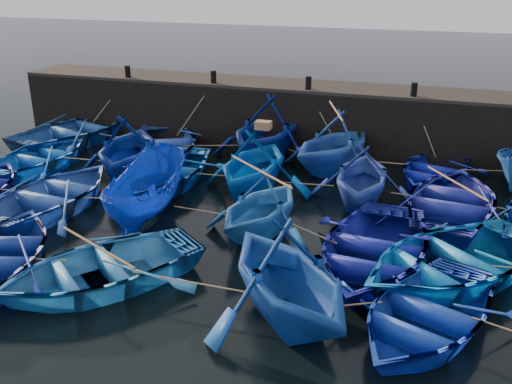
% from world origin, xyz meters
% --- Properties ---
extents(ground, '(120.00, 120.00, 0.00)m').
position_xyz_m(ground, '(0.00, 0.00, 0.00)').
color(ground, black).
rests_on(ground, ground).
extents(quay_wall, '(26.00, 2.50, 2.50)m').
position_xyz_m(quay_wall, '(0.00, 10.50, 1.25)').
color(quay_wall, black).
rests_on(quay_wall, ground).
extents(quay_top, '(26.00, 2.50, 0.12)m').
position_xyz_m(quay_top, '(0.00, 10.50, 2.56)').
color(quay_top, black).
rests_on(quay_top, quay_wall).
extents(bollard_0, '(0.24, 0.24, 0.50)m').
position_xyz_m(bollard_0, '(-8.00, 9.60, 2.87)').
color(bollard_0, black).
rests_on(bollard_0, quay_top).
extents(bollard_1, '(0.24, 0.24, 0.50)m').
position_xyz_m(bollard_1, '(-4.00, 9.60, 2.87)').
color(bollard_1, black).
rests_on(bollard_1, quay_top).
extents(bollard_2, '(0.24, 0.24, 0.50)m').
position_xyz_m(bollard_2, '(0.00, 9.60, 2.87)').
color(bollard_2, black).
rests_on(bollard_2, quay_top).
extents(bollard_3, '(0.24, 0.24, 0.50)m').
position_xyz_m(bollard_3, '(4.00, 9.60, 2.87)').
color(bollard_3, black).
rests_on(bollard_3, quay_top).
extents(boat_0, '(5.65, 6.69, 1.18)m').
position_xyz_m(boat_0, '(-9.69, 7.80, 0.59)').
color(boat_0, navy).
rests_on(boat_0, ground).
extents(boat_1, '(5.99, 6.61, 1.12)m').
position_xyz_m(boat_1, '(-5.26, 7.31, 0.56)').
color(boat_1, '#2847B8').
rests_on(boat_1, ground).
extents(boat_2, '(4.70, 5.31, 2.59)m').
position_xyz_m(boat_2, '(-1.25, 8.14, 1.29)').
color(boat_2, navy).
rests_on(boat_2, ground).
extents(boat_3, '(5.18, 5.50, 2.30)m').
position_xyz_m(boat_3, '(1.48, 7.67, 1.15)').
color(boat_3, blue).
rests_on(boat_3, ground).
extents(boat_4, '(4.22, 5.07, 0.91)m').
position_xyz_m(boat_4, '(5.04, 7.81, 0.45)').
color(boat_4, '#0B138C').
rests_on(boat_4, ground).
extents(boat_6, '(3.87, 4.97, 0.95)m').
position_xyz_m(boat_6, '(-8.93, 4.55, 0.47)').
color(boat_6, blue).
rests_on(boat_6, ground).
extents(boat_7, '(5.01, 5.43, 2.37)m').
position_xyz_m(boat_7, '(-5.27, 4.70, 1.19)').
color(boat_7, navy).
rests_on(boat_7, ground).
extents(boat_8, '(3.92, 5.26, 1.04)m').
position_xyz_m(boat_8, '(-3.71, 4.50, 0.52)').
color(boat_8, '#0B4F99').
rests_on(boat_8, ground).
extents(boat_9, '(3.85, 4.43, 2.28)m').
position_xyz_m(boat_9, '(-0.54, 4.65, 1.14)').
color(boat_9, '#004DA5').
rests_on(boat_9, ground).
extents(boat_10, '(3.69, 4.20, 2.09)m').
position_xyz_m(boat_10, '(2.97, 4.87, 1.05)').
color(boat_10, navy).
rests_on(boat_10, ground).
extents(boat_11, '(4.42, 5.79, 1.12)m').
position_xyz_m(boat_11, '(5.73, 4.73, 0.56)').
color(boat_11, navy).
rests_on(boat_11, ground).
extents(boat_14, '(4.10, 5.47, 1.08)m').
position_xyz_m(boat_14, '(-6.05, 1.40, 0.54)').
color(boat_14, '#264CA0').
rests_on(boat_14, ground).
extents(boat_15, '(2.41, 4.80, 1.78)m').
position_xyz_m(boat_15, '(-2.94, 1.72, 0.89)').
color(boat_15, '#082CA6').
rests_on(boat_15, ground).
extents(boat_16, '(3.87, 4.27, 1.95)m').
position_xyz_m(boat_16, '(0.65, 1.63, 0.98)').
color(boat_16, '#2164B6').
rests_on(boat_16, ground).
extents(boat_17, '(4.31, 5.72, 1.12)m').
position_xyz_m(boat_17, '(3.86, 0.86, 0.56)').
color(boat_17, navy).
rests_on(boat_17, ground).
extents(boat_18, '(6.66, 6.82, 1.16)m').
position_xyz_m(boat_18, '(5.74, 0.87, 0.58)').
color(boat_18, blue).
rests_on(boat_18, ground).
extents(boat_22, '(5.82, 6.06, 1.02)m').
position_xyz_m(boat_22, '(-2.13, -2.07, 0.51)').
color(boat_22, blue).
rests_on(boat_22, ground).
extents(boat_23, '(5.77, 5.79, 2.31)m').
position_xyz_m(boat_23, '(2.46, -2.07, 1.16)').
color(boat_23, navy).
rests_on(boat_23, ground).
extents(boat_24, '(4.73, 5.50, 0.96)m').
position_xyz_m(boat_24, '(5.28, -1.52, 0.48)').
color(boat_24, '#163BC4').
rests_on(boat_24, ground).
extents(wooden_crate, '(0.50, 0.36, 0.26)m').
position_xyz_m(wooden_crate, '(-0.24, 4.65, 2.41)').
color(wooden_crate, brown).
rests_on(wooden_crate, boat_9).
extents(mooring_ropes, '(18.39, 11.88, 2.10)m').
position_xyz_m(mooring_ropes, '(-0.49, 4.82, 0.87)').
color(mooring_ropes, tan).
rests_on(mooring_ropes, ground).
extents(loose_oars, '(10.11, 11.83, 1.34)m').
position_xyz_m(loose_oars, '(1.43, 2.99, 1.63)').
color(loose_oars, '#99724C').
rests_on(loose_oars, ground).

